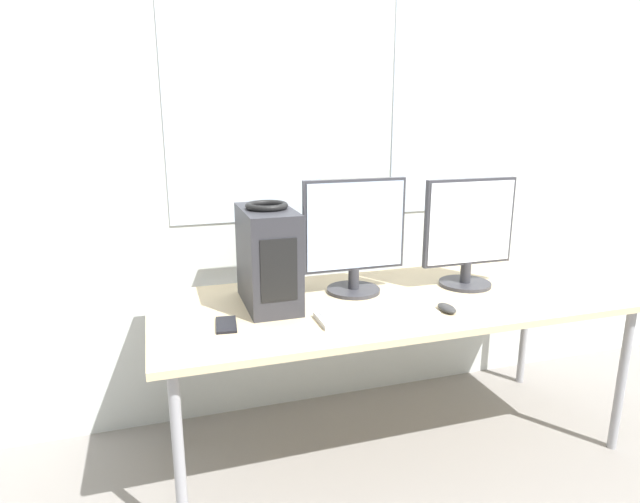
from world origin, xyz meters
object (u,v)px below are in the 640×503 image
at_px(pc_tower, 268,257).
at_px(monitor_right_near, 469,233).
at_px(headphones, 267,206).
at_px(cell_phone, 226,325).
at_px(monitor_main, 354,236).
at_px(mouse, 447,308).
at_px(keyboard, 377,314).

relative_size(pc_tower, monitor_right_near, 0.82).
bearing_deg(headphones, cell_phone, -137.73).
height_order(monitor_main, mouse, monitor_main).
relative_size(pc_tower, monitor_main, 0.80).
xyz_separation_m(monitor_right_near, keyboard, (-0.55, -0.24, -0.24)).
relative_size(headphones, mouse, 1.57).
relative_size(headphones, monitor_right_near, 0.35).
bearing_deg(pc_tower, headphones, 90.00).
bearing_deg(pc_tower, monitor_right_near, -1.87).
height_order(monitor_right_near, mouse, monitor_right_near).
bearing_deg(monitor_right_near, keyboard, -156.23).
relative_size(monitor_main, mouse, 4.60).
distance_m(monitor_main, mouse, 0.50).
bearing_deg(cell_phone, headphones, 48.67).
height_order(headphones, keyboard, headphones).
xyz_separation_m(headphones, monitor_right_near, (0.92, -0.03, -0.16)).
height_order(monitor_main, cell_phone, monitor_main).
bearing_deg(keyboard, monitor_right_near, 23.77).
bearing_deg(mouse, monitor_right_near, 46.56).
bearing_deg(keyboard, mouse, -5.34).
bearing_deg(cell_phone, mouse, -1.05).
height_order(headphones, mouse, headphones).
height_order(pc_tower, keyboard, pc_tower).
height_order(monitor_main, keyboard, monitor_main).
relative_size(monitor_right_near, keyboard, 1.04).
xyz_separation_m(pc_tower, keyboard, (0.37, -0.27, -0.19)).
distance_m(monitor_main, cell_phone, 0.69).
bearing_deg(headphones, pc_tower, -90.00).
xyz_separation_m(pc_tower, cell_phone, (-0.20, -0.19, -0.20)).
bearing_deg(monitor_main, keyboard, -94.18).
relative_size(headphones, monitor_main, 0.34).
xyz_separation_m(monitor_main, mouse, (0.27, -0.34, -0.24)).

